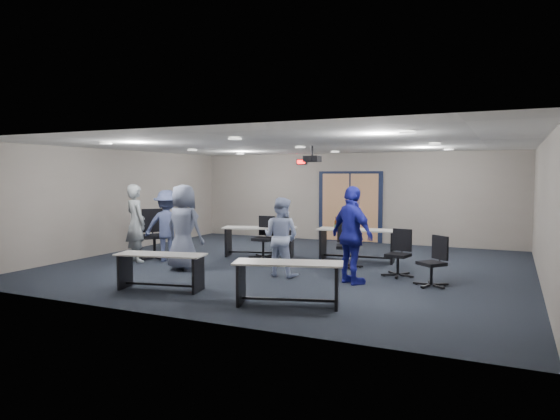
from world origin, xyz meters
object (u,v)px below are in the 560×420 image
at_px(table_front_right, 288,276).
at_px(table_back_right, 357,239).
at_px(chair_back_b, 263,237).
at_px(person_back, 167,226).
at_px(person_plaid, 184,227).
at_px(person_gray, 136,223).
at_px(table_front_left, 161,265).
at_px(chair_back_c, 347,245).
at_px(chair_loose_left, 154,234).
at_px(chair_back_d, 398,253).
at_px(person_navy, 352,235).
at_px(person_lightblue, 281,237).
at_px(chair_loose_right, 432,261).
at_px(table_back_left, 260,236).

xyz_separation_m(table_front_right, table_back_right, (-0.18, 4.39, 0.06)).
height_order(chair_back_b, person_back, person_back).
distance_m(table_front_right, person_plaid, 3.68).
bearing_deg(table_back_right, person_gray, -160.10).
distance_m(table_front_left, chair_back_c, 4.14).
bearing_deg(person_back, person_plaid, 120.30).
bearing_deg(table_back_right, chair_loose_left, -164.63).
bearing_deg(chair_back_d, chair_loose_left, -164.38).
relative_size(table_front_right, person_gray, 0.98).
xyz_separation_m(chair_back_d, person_navy, (-0.64, -1.03, 0.44)).
relative_size(table_front_right, person_back, 1.06).
distance_m(table_front_left, chair_loose_left, 3.40).
bearing_deg(chair_loose_left, chair_back_d, -44.82).
distance_m(chair_back_b, person_back, 2.31).
bearing_deg(chair_back_d, table_front_right, -98.08).
distance_m(table_back_right, chair_back_b, 2.26).
relative_size(person_lightblue, person_back, 0.94).
bearing_deg(table_back_right, person_navy, -81.99).
xyz_separation_m(table_front_left, chair_back_c, (2.36, 3.40, 0.07)).
xyz_separation_m(person_lightblue, person_navy, (1.51, -0.10, 0.12)).
bearing_deg(chair_back_b, chair_back_c, -10.34).
bearing_deg(chair_loose_right, chair_back_b, -159.80).
bearing_deg(person_navy, chair_loose_right, -130.55).
bearing_deg(person_lightblue, person_navy, -178.96).
distance_m(chair_loose_left, person_plaid, 1.75).
height_order(table_front_left, person_navy, person_navy).
distance_m(table_back_left, person_lightblue, 2.49).
height_order(table_back_right, chair_back_c, table_back_right).
bearing_deg(chair_back_b, chair_loose_right, -20.64).
relative_size(chair_back_d, person_navy, 0.52).
height_order(table_front_right, person_gray, person_gray).
distance_m(chair_back_c, person_navy, 1.66).
height_order(person_gray, person_lightblue, person_gray).
bearing_deg(table_back_right, table_front_right, -93.85).
xyz_separation_m(table_back_right, chair_loose_right, (2.00, -2.07, -0.06)).
bearing_deg(person_plaid, person_back, -31.55).
distance_m(chair_back_d, person_gray, 6.01).
height_order(chair_back_b, chair_loose_left, chair_loose_left).
bearing_deg(chair_loose_left, person_lightblue, -57.26).
relative_size(table_back_right, person_navy, 1.05).
bearing_deg(table_front_left, table_back_right, 49.81).
height_order(chair_back_d, chair_loose_left, chair_loose_left).
relative_size(chair_back_d, person_back, 0.56).
xyz_separation_m(table_back_left, table_back_right, (2.38, 0.39, 0.02)).
bearing_deg(table_front_left, table_back_left, 78.77).
bearing_deg(person_navy, person_back, 27.31).
xyz_separation_m(chair_back_b, chair_loose_left, (-2.35, -1.20, 0.09)).
height_order(table_back_left, chair_back_b, chair_back_b).
height_order(chair_back_b, chair_back_d, chair_back_b).
height_order(table_back_left, chair_back_c, chair_back_c).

